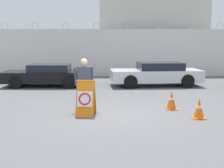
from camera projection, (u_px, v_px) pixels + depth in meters
ground_plane at (110, 114)px, 10.35m from camera, size 90.00×90.00×0.00m
perimeter_wall at (112, 53)px, 21.16m from camera, size 36.00×0.30×3.61m
building_block at (149, 34)px, 25.82m from camera, size 7.93×7.20×5.77m
barricade_sign at (86, 98)px, 10.09m from camera, size 0.65×0.73×1.16m
security_guard at (84, 82)px, 10.70m from camera, size 0.69×0.37×1.82m
traffic_cone_near at (199, 109)px, 9.76m from camera, size 0.40×0.40×0.63m
traffic_cone_far at (172, 100)px, 11.06m from camera, size 0.40×0.40×0.66m
parked_car_front_coupe at (47, 75)px, 16.52m from camera, size 4.40×1.96×1.17m
parked_car_rear_sedan at (156, 74)px, 16.68m from camera, size 4.92×2.31×1.26m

